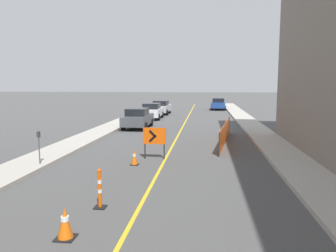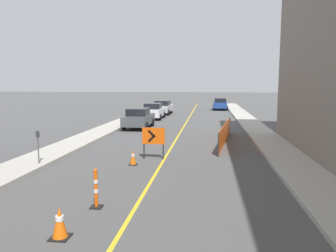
% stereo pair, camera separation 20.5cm
% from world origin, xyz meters
% --- Properties ---
extents(lane_stripe, '(0.12, 65.62, 0.01)m').
position_xyz_m(lane_stripe, '(0.00, 32.81, 0.00)').
color(lane_stripe, gold).
rests_on(lane_stripe, ground_plane).
extents(sidewalk_left, '(1.93, 65.62, 0.16)m').
position_xyz_m(sidewalk_left, '(-5.63, 32.81, 0.08)').
color(sidewalk_left, '#ADA89E').
rests_on(sidewalk_left, ground_plane).
extents(sidewalk_right, '(1.93, 65.62, 0.16)m').
position_xyz_m(sidewalk_right, '(5.63, 32.81, 0.08)').
color(sidewalk_right, '#ADA89E').
rests_on(sidewalk_right, ground_plane).
extents(traffic_cone_third, '(0.44, 0.44, 0.74)m').
position_xyz_m(traffic_cone_third, '(-1.29, 14.58, 0.36)').
color(traffic_cone_third, black).
rests_on(traffic_cone_third, ground_plane).
extents(traffic_cone_fourth, '(0.34, 0.34, 0.66)m').
position_xyz_m(traffic_cone_fourth, '(-1.20, 21.43, 0.32)').
color(traffic_cone_fourth, black).
rests_on(traffic_cone_fourth, ground_plane).
extents(delineator_post_rear, '(0.33, 0.33, 1.13)m').
position_xyz_m(delineator_post_rear, '(-1.09, 16.46, 0.48)').
color(delineator_post_rear, black).
rests_on(delineator_post_rear, ground_plane).
extents(arrow_barricade_primary, '(1.06, 0.10, 1.46)m').
position_xyz_m(arrow_barricade_primary, '(-0.51, 22.66, 1.02)').
color(arrow_barricade_primary, '#EF560C').
rests_on(arrow_barricade_primary, ground_plane).
extents(safety_mesh_fence, '(1.08, 7.96, 1.18)m').
position_xyz_m(safety_mesh_fence, '(3.02, 27.39, 0.59)').
color(safety_mesh_fence, '#EF560C').
rests_on(safety_mesh_fence, ground_plane).
extents(parked_car_curb_near, '(1.94, 4.32, 1.59)m').
position_xyz_m(parked_car_curb_near, '(-3.47, 33.10, 0.80)').
color(parked_car_curb_near, '#474C51').
rests_on(parked_car_curb_near, ground_plane).
extents(parked_car_curb_mid, '(1.93, 4.31, 1.59)m').
position_xyz_m(parked_car_curb_mid, '(-3.47, 40.05, 0.80)').
color(parked_car_curb_mid, silver).
rests_on(parked_car_curb_mid, ground_plane).
extents(parked_car_curb_far, '(2.01, 4.39, 1.59)m').
position_xyz_m(parked_car_curb_far, '(-3.26, 45.28, 0.80)').
color(parked_car_curb_far, '#B7B7BC').
rests_on(parked_car_curb_far, ground_plane).
extents(parked_car_opposite_side, '(1.97, 4.37, 1.59)m').
position_xyz_m(parked_car_opposite_side, '(3.57, 52.91, 0.80)').
color(parked_car_opposite_side, navy).
rests_on(parked_car_opposite_side, ground_plane).
extents(parking_meter_far_curb, '(0.12, 0.11, 1.40)m').
position_xyz_m(parking_meter_far_curb, '(-5.02, 20.53, 1.15)').
color(parking_meter_far_curb, '#4C4C51').
rests_on(parking_meter_far_curb, sidewalk_left).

